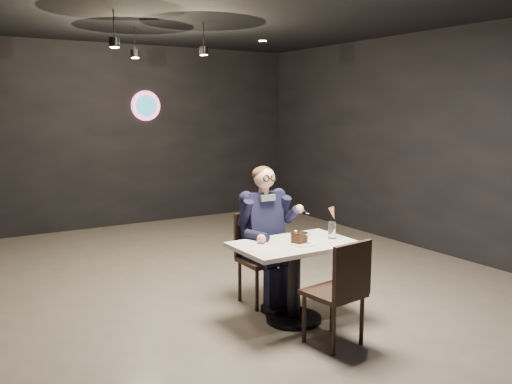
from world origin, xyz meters
TOP-DOWN VIEW (x-y plane):
  - floor at (0.00, 0.00)m, footprint 9.00×9.00m
  - wall_sign at (0.80, 4.47)m, footprint 0.50×0.06m
  - pendant_lights at (0.00, 2.00)m, footprint 1.40×1.20m
  - main_table at (0.41, -0.43)m, footprint 1.10×0.70m
  - chair_far at (0.41, 0.12)m, footprint 0.42×0.46m
  - chair_near at (0.41, -1.00)m, footprint 0.47×0.51m
  - seated_man at (0.41, 0.12)m, footprint 0.60×0.80m
  - dessert_plate at (0.45, -0.52)m, footprint 0.23×0.23m
  - cake_slice at (0.42, -0.49)m, footprint 0.15×0.14m
  - mint_leaf at (0.47, -0.55)m, footprint 0.06×0.04m
  - sundae_glass at (0.80, -0.48)m, footprint 0.07×0.07m
  - wafer_cone at (0.82, -0.47)m, footprint 0.07×0.07m

SIDE VIEW (x-z plane):
  - floor at x=0.00m, z-range 0.00..0.00m
  - main_table at x=0.41m, z-range 0.00..0.75m
  - chair_far at x=0.41m, z-range 0.00..0.92m
  - chair_near at x=0.41m, z-range 0.00..0.92m
  - seated_man at x=0.41m, z-range 0.00..1.44m
  - dessert_plate at x=0.45m, z-range 0.75..0.76m
  - cake_slice at x=0.42m, z-range 0.76..0.85m
  - sundae_glass at x=0.80m, z-range 0.75..0.91m
  - mint_leaf at x=0.47m, z-range 0.84..0.85m
  - wafer_cone at x=0.82m, z-range 0.93..1.05m
  - wall_sign at x=0.80m, z-range 1.75..2.25m
  - pendant_lights at x=0.00m, z-range 2.70..3.06m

